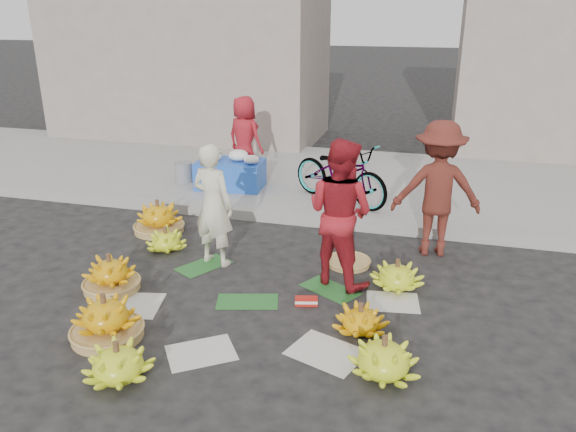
% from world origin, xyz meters
% --- Properties ---
extents(ground, '(80.00, 80.00, 0.00)m').
position_xyz_m(ground, '(0.00, 0.00, 0.00)').
color(ground, black).
rests_on(ground, ground).
extents(curb, '(40.00, 0.25, 0.15)m').
position_xyz_m(curb, '(0.00, 2.20, 0.07)').
color(curb, gray).
rests_on(curb, ground).
extents(sidewalk, '(40.00, 4.00, 0.12)m').
position_xyz_m(sidewalk, '(0.00, 4.30, 0.06)').
color(sidewalk, gray).
rests_on(sidewalk, ground).
extents(building_left, '(6.00, 3.00, 4.00)m').
position_xyz_m(building_left, '(-4.00, 7.20, 2.00)').
color(building_left, gray).
rests_on(building_left, sidewalk).
extents(newspaper_scatter, '(3.20, 1.80, 0.00)m').
position_xyz_m(newspaper_scatter, '(0.00, -0.80, 0.00)').
color(newspaper_scatter, beige).
rests_on(newspaper_scatter, ground).
extents(banana_leaves, '(2.00, 1.00, 0.00)m').
position_xyz_m(banana_leaves, '(-0.10, 0.20, 0.00)').
color(banana_leaves, '#1C5521').
rests_on(banana_leaves, ground).
extents(banana_bunch_0, '(0.65, 0.65, 0.43)m').
position_xyz_m(banana_bunch_0, '(-1.65, -0.32, 0.18)').
color(banana_bunch_0, '#9E7A42').
rests_on(banana_bunch_0, ground).
extents(banana_bunch_1, '(0.78, 0.78, 0.46)m').
position_xyz_m(banana_bunch_1, '(-1.16, -1.19, 0.20)').
color(banana_bunch_1, '#9E7A42').
rests_on(banana_bunch_1, ground).
extents(banana_bunch_2, '(0.77, 0.77, 0.37)m').
position_xyz_m(banana_bunch_2, '(-0.71, -1.73, 0.16)').
color(banana_bunch_2, '#A3C51C').
rests_on(banana_bunch_2, ground).
extents(banana_bunch_3, '(0.77, 0.77, 0.39)m').
position_xyz_m(banana_bunch_3, '(1.43, -1.09, 0.17)').
color(banana_bunch_3, '#A3C51C').
rests_on(banana_bunch_3, ground).
extents(banana_bunch_4, '(0.55, 0.55, 0.31)m').
position_xyz_m(banana_bunch_4, '(1.14, -0.47, 0.13)').
color(banana_bunch_4, '#DDA00B').
rests_on(banana_bunch_4, ground).
extents(banana_bunch_5, '(0.66, 0.66, 0.35)m').
position_xyz_m(banana_bunch_5, '(1.40, 0.54, 0.15)').
color(banana_bunch_5, '#A3C51C').
rests_on(banana_bunch_5, ground).
extents(banana_bunch_6, '(0.53, 0.53, 0.32)m').
position_xyz_m(banana_bunch_6, '(-1.55, 0.81, 0.14)').
color(banana_bunch_6, '#A3C51C').
rests_on(banana_bunch_6, ground).
extents(banana_bunch_7, '(0.70, 0.70, 0.47)m').
position_xyz_m(banana_bunch_7, '(-1.94, 1.37, 0.20)').
color(banana_bunch_7, '#9E7A42').
rests_on(banana_bunch_7, ground).
extents(basket_spare, '(0.52, 0.52, 0.06)m').
position_xyz_m(basket_spare, '(0.79, 0.99, 0.03)').
color(basket_spare, '#9E7A42').
rests_on(basket_spare, ground).
extents(incense_stack, '(0.25, 0.13, 0.10)m').
position_xyz_m(incense_stack, '(0.53, -0.12, 0.05)').
color(incense_stack, '#B61B13').
rests_on(incense_stack, ground).
extents(vendor_cream, '(0.62, 0.48, 1.49)m').
position_xyz_m(vendor_cream, '(-0.79, 0.63, 0.75)').
color(vendor_cream, beige).
rests_on(vendor_cream, ground).
extents(vendor_red, '(1.00, 0.91, 1.66)m').
position_xyz_m(vendor_red, '(0.74, 0.54, 0.83)').
color(vendor_red, '#AF1A21').
rests_on(vendor_red, ground).
extents(man_striped, '(1.18, 0.79, 1.70)m').
position_xyz_m(man_striped, '(1.76, 1.64, 0.85)').
color(man_striped, maroon).
rests_on(man_striped, ground).
extents(flower_table, '(1.12, 0.75, 0.63)m').
position_xyz_m(flower_table, '(-1.55, 3.20, 0.38)').
color(flower_table, blue).
rests_on(flower_table, sidewalk).
extents(grey_bucket, '(0.30, 0.30, 0.34)m').
position_xyz_m(grey_bucket, '(-2.44, 3.27, 0.29)').
color(grey_bucket, slate).
rests_on(grey_bucket, sidewalk).
extents(flower_vendor, '(0.81, 0.67, 1.41)m').
position_xyz_m(flower_vendor, '(-1.52, 3.84, 0.83)').
color(flower_vendor, '#AF1A21').
rests_on(flower_vendor, sidewalk).
extents(bicycle, '(1.38, 1.82, 0.92)m').
position_xyz_m(bicycle, '(0.33, 2.94, 0.58)').
color(bicycle, gray).
rests_on(bicycle, sidewalk).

